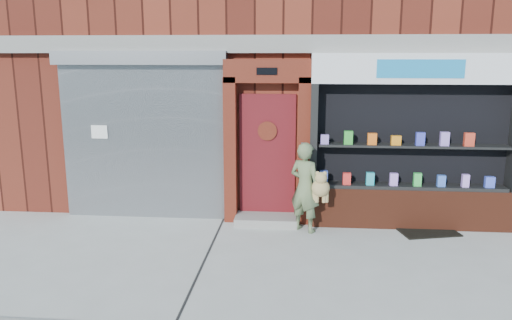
# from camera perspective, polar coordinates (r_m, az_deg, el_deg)

# --- Properties ---
(ground) EXTENTS (80.00, 80.00, 0.00)m
(ground) POSITION_cam_1_polar(r_m,az_deg,el_deg) (7.42, 6.19, -11.77)
(ground) COLOR #9E9E99
(ground) RESTS_ON ground
(building) EXTENTS (12.00, 8.16, 8.00)m
(building) POSITION_cam_1_polar(r_m,az_deg,el_deg) (12.82, 6.06, 16.52)
(building) COLOR #4B1911
(building) RESTS_ON ground
(shutter_bay) EXTENTS (3.10, 0.30, 3.04)m
(shutter_bay) POSITION_cam_1_polar(r_m,az_deg,el_deg) (9.24, -12.79, 3.86)
(shutter_bay) COLOR gray
(shutter_bay) RESTS_ON ground
(red_door_bay) EXTENTS (1.52, 0.58, 2.90)m
(red_door_bay) POSITION_cam_1_polar(r_m,az_deg,el_deg) (8.80, 1.28, 2.03)
(red_door_bay) COLOR #52180E
(red_door_bay) RESTS_ON ground
(pharmacy_bay) EXTENTS (3.50, 0.41, 3.00)m
(pharmacy_bay) POSITION_cam_1_polar(r_m,az_deg,el_deg) (8.97, 17.39, 1.12)
(pharmacy_bay) COLOR #5A2515
(pharmacy_bay) RESTS_ON ground
(woman) EXTENTS (0.75, 0.62, 1.55)m
(woman) POSITION_cam_1_polar(r_m,az_deg,el_deg) (8.48, 5.82, -3.11)
(woman) COLOR #5D6F49
(woman) RESTS_ON ground
(doormat) EXTENTS (1.10, 0.89, 0.02)m
(doormat) POSITION_cam_1_polar(r_m,az_deg,el_deg) (9.13, 18.92, -7.65)
(doormat) COLOR black
(doormat) RESTS_ON ground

